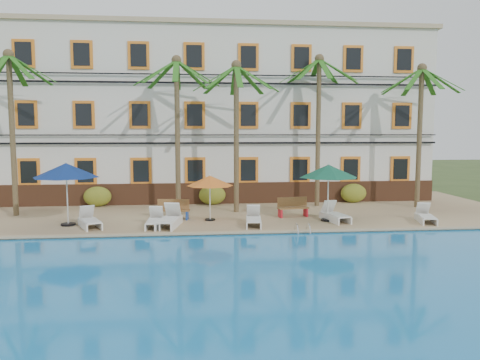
{
  "coord_description": "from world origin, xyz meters",
  "views": [
    {
      "loc": [
        -1.6,
        -19.37,
        4.31
      ],
      "look_at": [
        0.64,
        3.0,
        2.0
      ],
      "focal_mm": 35.0,
      "sensor_mm": 36.0,
      "label": 1
    }
  ],
  "objects": [
    {
      "name": "palm_c",
      "position": [
        0.57,
        4.14,
        5.16
      ],
      "size": [
        4.31,
        4.31,
        7.61
      ],
      "color": "brown",
      "rests_on": "pool_deck"
    },
    {
      "name": "lounger_d",
      "position": [
        0.99,
        0.57,
        0.53
      ],
      "size": [
        0.84,
        1.87,
        0.85
      ],
      "color": "white",
      "rests_on": "pool_deck"
    },
    {
      "name": "pool_ladder",
      "position": [
        2.79,
        -1.0,
        0.25
      ],
      "size": [
        0.54,
        0.74,
        0.74
      ],
      "color": "silver",
      "rests_on": "ground"
    },
    {
      "name": "lounger_a",
      "position": [
        -6.05,
        0.88,
        0.54
      ],
      "size": [
        1.37,
        1.98,
        0.89
      ],
      "color": "white",
      "rests_on": "pool_deck"
    },
    {
      "name": "bench_right",
      "position": [
        3.14,
        2.53,
        0.72
      ],
      "size": [
        1.55,
        0.7,
        0.93
      ],
      "color": "olive",
      "rests_on": "pool_deck"
    },
    {
      "name": "palm_a",
      "position": [
        -10.26,
        4.19,
        5.37
      ],
      "size": [
        4.31,
        4.31,
        7.97
      ],
      "color": "brown",
      "rests_on": "pool_deck"
    },
    {
      "name": "umbrella_blue",
      "position": [
        -7.07,
        1.39,
        2.65
      ],
      "size": [
        2.81,
        2.81,
        2.81
      ],
      "color": "black",
      "rests_on": "pool_deck"
    },
    {
      "name": "shrub_right",
      "position": [
        7.59,
        6.6,
        0.8
      ],
      "size": [
        1.5,
        0.9,
        1.1
      ],
      "primitive_type": "ellipsoid",
      "color": "#30631C",
      "rests_on": "pool_deck"
    },
    {
      "name": "pool_deck",
      "position": [
        0.0,
        5.0,
        0.12
      ],
      "size": [
        30.0,
        12.0,
        0.25
      ],
      "primitive_type": "cube",
      "color": "tan",
      "rests_on": "ground"
    },
    {
      "name": "lounger_b",
      "position": [
        -3.27,
        0.65,
        0.52
      ],
      "size": [
        0.7,
        1.81,
        0.85
      ],
      "color": "white",
      "rests_on": "pool_deck"
    },
    {
      "name": "palm_e",
      "position": [
        10.48,
        4.7,
        5.2
      ],
      "size": [
        4.31,
        4.31,
        7.68
      ],
      "color": "brown",
      "rests_on": "pool_deck"
    },
    {
      "name": "swimming_pool",
      "position": [
        0.0,
        -7.0,
        0.1
      ],
      "size": [
        26.0,
        12.0,
        0.2
      ],
      "primitive_type": "cube",
      "color": "#1B7ECB",
      "rests_on": "ground"
    },
    {
      "name": "lounger_c",
      "position": [
        -2.66,
        0.67,
        0.57
      ],
      "size": [
        1.12,
        2.17,
        0.98
      ],
      "color": "white",
      "rests_on": "pool_deck"
    },
    {
      "name": "palm_d",
      "position": [
        5.19,
        5.68,
        5.52
      ],
      "size": [
        4.31,
        4.31,
        8.23
      ],
      "color": "brown",
      "rests_on": "pool_deck"
    },
    {
      "name": "lounger_e",
      "position": [
        4.82,
        1.21,
        0.54
      ],
      "size": [
        1.02,
        2.0,
        0.9
      ],
      "color": "white",
      "rests_on": "pool_deck"
    },
    {
      "name": "shrub_left",
      "position": [
        -6.84,
        6.6,
        0.8
      ],
      "size": [
        1.5,
        0.9,
        1.1
      ],
      "primitive_type": "ellipsoid",
      "color": "#30631C",
      "rests_on": "pool_deck"
    },
    {
      "name": "lounger_f",
      "position": [
        8.83,
        0.53,
        0.52
      ],
      "size": [
        1.06,
        1.88,
        0.84
      ],
      "color": "white",
      "rests_on": "pool_deck"
    },
    {
      "name": "umbrella_green",
      "position": [
        4.51,
        1.29,
        2.53
      ],
      "size": [
        2.67,
        2.67,
        2.67
      ],
      "color": "black",
      "rests_on": "pool_deck"
    },
    {
      "name": "pool_coping",
      "position": [
        0.0,
        -0.9,
        0.28
      ],
      "size": [
        30.0,
        0.35,
        0.06
      ],
      "primitive_type": "cube",
      "color": "tan",
      "rests_on": "pool_deck"
    },
    {
      "name": "shrub_mid",
      "position": [
        -0.57,
        6.6,
        0.8
      ],
      "size": [
        1.5,
        0.9,
        1.1
      ],
      "primitive_type": "ellipsoid",
      "color": "#30631C",
      "rests_on": "pool_deck"
    },
    {
      "name": "bench_left",
      "position": [
        -2.54,
        2.43,
        0.72
      ],
      "size": [
        1.55,
        0.68,
        0.93
      ],
      "color": "olive",
      "rests_on": "pool_deck"
    },
    {
      "name": "umbrella_red",
      "position": [
        -0.86,
        1.95,
        2.08
      ],
      "size": [
        2.14,
        2.14,
        2.15
      ],
      "color": "black",
      "rests_on": "pool_deck"
    },
    {
      "name": "palm_b",
      "position": [
        -2.39,
        4.77,
        5.33
      ],
      "size": [
        4.31,
        4.31,
        7.91
      ],
      "color": "brown",
      "rests_on": "pool_deck"
    },
    {
      "name": "hotel_building",
      "position": [
        0.0,
        9.98,
        5.37
      ],
      "size": [
        25.4,
        6.44,
        10.22
      ],
      "color": "silver",
      "rests_on": "pool_deck"
    },
    {
      "name": "ground",
      "position": [
        0.0,
        0.0,
        0.0
      ],
      "size": [
        100.0,
        100.0,
        0.0
      ],
      "primitive_type": "plane",
      "color": "#384C23",
      "rests_on": "ground"
    }
  ]
}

